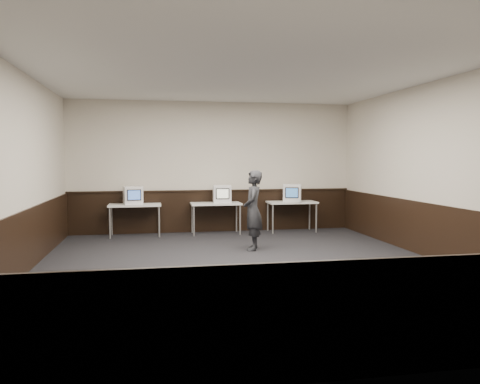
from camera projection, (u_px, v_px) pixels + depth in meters
name	position (u px, v px, depth m)	size (l,w,h in m)	color
floor	(245.00, 268.00, 7.75)	(8.00, 8.00, 0.00)	black
ceiling	(245.00, 72.00, 7.52)	(8.00, 8.00, 0.00)	white
back_wall	(214.00, 167.00, 11.55)	(7.00, 7.00, 0.00)	beige
front_wall	(342.00, 186.00, 3.71)	(7.00, 7.00, 0.00)	beige
left_wall	(16.00, 173.00, 6.99)	(8.00, 8.00, 0.00)	beige
right_wall	(439.00, 171.00, 8.27)	(8.00, 8.00, 0.00)	beige
wainscot_back	(214.00, 211.00, 11.61)	(6.98, 0.04, 1.00)	black
wainscot_front	(339.00, 320.00, 3.81)	(6.98, 0.04, 1.00)	black
wainscot_left	(19.00, 245.00, 7.07)	(0.04, 7.98, 1.00)	black
wainscot_right	(436.00, 232.00, 8.35)	(0.04, 7.98, 1.00)	black
wainscot_rail	(214.00, 191.00, 11.55)	(6.98, 0.06, 0.04)	black
desk_left	(135.00, 207.00, 10.88)	(1.20, 0.60, 0.75)	silver
desk_center	(216.00, 206.00, 11.23)	(1.20, 0.60, 0.75)	silver
desk_right	(292.00, 204.00, 11.57)	(1.20, 0.60, 0.75)	silver
emac_left	(133.00, 195.00, 10.86)	(0.48, 0.50, 0.42)	white
emac_center	(222.00, 194.00, 11.25)	(0.46, 0.49, 0.42)	white
emac_right	(292.00, 193.00, 11.51)	(0.56, 0.57, 0.43)	white
person	(253.00, 210.00, 9.25)	(0.58, 0.38, 1.58)	#232328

